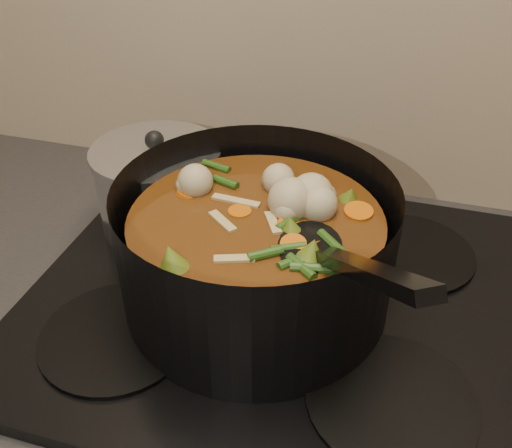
# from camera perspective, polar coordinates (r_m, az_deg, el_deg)

# --- Properties ---
(stovetop) EXTENTS (0.62, 0.54, 0.03)m
(stovetop) POSITION_cam_1_polar(r_m,az_deg,el_deg) (0.75, 1.95, -7.33)
(stovetop) COLOR black
(stovetop) RESTS_ON counter
(stockpot) EXTENTS (0.42, 0.43, 0.24)m
(stockpot) POSITION_cam_1_polar(r_m,az_deg,el_deg) (0.69, 0.05, -2.70)
(stockpot) COLOR black
(stockpot) RESTS_ON stovetop
(saucepan) EXTENTS (0.19, 0.19, 0.15)m
(saucepan) POSITION_cam_1_polar(r_m,az_deg,el_deg) (0.84, -9.61, 3.70)
(saucepan) COLOR silver
(saucepan) RESTS_ON stovetop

